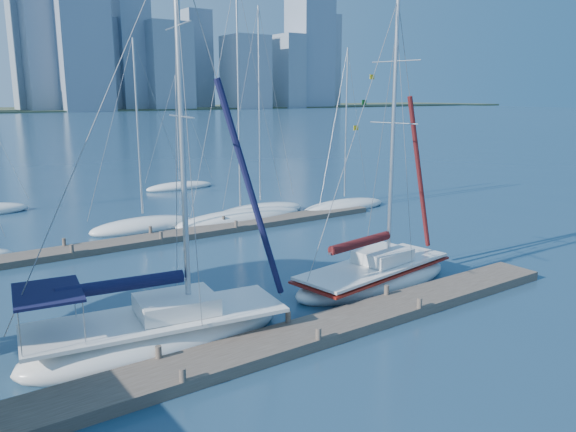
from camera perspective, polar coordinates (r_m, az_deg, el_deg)
ground at (r=20.40m, az=1.50°, el=-12.55°), size 700.00×700.00×0.00m
near_dock at (r=20.32m, az=1.50°, el=-12.03°), size 26.00×2.00×0.40m
far_dock at (r=34.54m, az=-11.73°, el=-2.03°), size 30.00×1.80×0.36m
sailboat_navy at (r=20.08m, az=-13.07°, el=-10.13°), size 9.76×4.37×14.03m
sailboat_maroon at (r=25.82m, az=8.79°, el=-4.93°), size 8.96×4.05×13.08m
bg_boat_2 at (r=37.37m, az=-14.49°, el=-0.93°), size 7.01×2.57×12.27m
bg_boat_3 at (r=38.49m, az=-4.84°, el=-0.15°), size 9.89×5.69×16.36m
bg_boat_4 at (r=40.89m, az=-2.82°, el=0.59°), size 7.60×3.88×14.78m
bg_boat_5 at (r=42.78m, az=5.74°, el=1.02°), size 7.84×4.90×12.18m
bg_boat_7 at (r=52.80m, az=-10.94°, el=2.97°), size 6.57×2.33×10.52m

